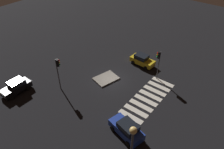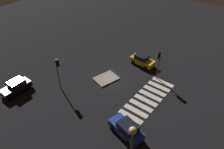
{
  "view_description": "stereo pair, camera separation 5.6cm",
  "coord_description": "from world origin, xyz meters",
  "px_view_note": "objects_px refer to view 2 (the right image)",
  "views": [
    {
      "loc": [
        -18.8,
        -14.66,
        19.18
      ],
      "look_at": [
        0.0,
        0.0,
        1.0
      ],
      "focal_mm": 34.63,
      "sensor_mm": 36.0,
      "label": 1
    },
    {
      "loc": [
        -18.76,
        -14.71,
        19.18
      ],
      "look_at": [
        0.0,
        0.0,
        1.0
      ],
      "focal_mm": 34.63,
      "sensor_mm": 36.0,
      "label": 2
    }
  ],
  "objects_px": {
    "car_black": "(16,87)",
    "traffic_light_east": "(159,59)",
    "traffic_island": "(106,78)",
    "car_blue": "(126,129)",
    "car_yellow": "(142,60)",
    "street_lamp": "(131,148)",
    "traffic_light_west": "(58,67)"
  },
  "relations": [
    {
      "from": "car_black",
      "to": "traffic_light_east",
      "type": "bearing_deg",
      "value": 136.64
    },
    {
      "from": "traffic_island",
      "to": "car_blue",
      "type": "distance_m",
      "value": 9.85
    },
    {
      "from": "car_yellow",
      "to": "traffic_light_east",
      "type": "relative_size",
      "value": 0.88
    },
    {
      "from": "traffic_island",
      "to": "car_yellow",
      "type": "bearing_deg",
      "value": -18.33
    },
    {
      "from": "traffic_island",
      "to": "car_blue",
      "type": "relative_size",
      "value": 0.87
    },
    {
      "from": "car_yellow",
      "to": "car_black",
      "type": "bearing_deg",
      "value": -118.52
    },
    {
      "from": "street_lamp",
      "to": "car_blue",
      "type": "bearing_deg",
      "value": 37.19
    },
    {
      "from": "traffic_island",
      "to": "traffic_light_west",
      "type": "distance_m",
      "value": 7.17
    },
    {
      "from": "car_black",
      "to": "traffic_light_west",
      "type": "xyz_separation_m",
      "value": [
        4.01,
        -4.17,
        2.73
      ]
    },
    {
      "from": "car_blue",
      "to": "car_black",
      "type": "distance_m",
      "value": 15.64
    },
    {
      "from": "traffic_island",
      "to": "traffic_light_west",
      "type": "bearing_deg",
      "value": 147.32
    },
    {
      "from": "traffic_light_east",
      "to": "traffic_light_west",
      "type": "bearing_deg",
      "value": 5.87
    },
    {
      "from": "car_yellow",
      "to": "traffic_light_west",
      "type": "xyz_separation_m",
      "value": [
        -11.56,
        5.47,
        2.74
      ]
    },
    {
      "from": "car_black",
      "to": "traffic_light_east",
      "type": "height_order",
      "value": "traffic_light_east"
    },
    {
      "from": "traffic_island",
      "to": "car_blue",
      "type": "height_order",
      "value": "car_blue"
    },
    {
      "from": "car_blue",
      "to": "car_yellow",
      "type": "relative_size",
      "value": 1.1
    },
    {
      "from": "car_yellow",
      "to": "street_lamp",
      "type": "relative_size",
      "value": 0.53
    },
    {
      "from": "car_blue",
      "to": "traffic_island",
      "type": "bearing_deg",
      "value": -24.92
    },
    {
      "from": "car_blue",
      "to": "street_lamp",
      "type": "relative_size",
      "value": 0.58
    },
    {
      "from": "car_blue",
      "to": "street_lamp",
      "type": "height_order",
      "value": "street_lamp"
    },
    {
      "from": "car_black",
      "to": "traffic_island",
      "type": "bearing_deg",
      "value": 140.9
    },
    {
      "from": "street_lamp",
      "to": "traffic_light_east",
      "type": "bearing_deg",
      "value": 20.08
    },
    {
      "from": "car_blue",
      "to": "traffic_light_east",
      "type": "xyz_separation_m",
      "value": [
        10.54,
        2.26,
        2.49
      ]
    },
    {
      "from": "car_black",
      "to": "traffic_light_west",
      "type": "bearing_deg",
      "value": 133.9
    },
    {
      "from": "traffic_light_west",
      "to": "traffic_light_east",
      "type": "bearing_deg",
      "value": -5.23
    },
    {
      "from": "car_yellow",
      "to": "traffic_light_east",
      "type": "height_order",
      "value": "traffic_light_east"
    },
    {
      "from": "traffic_light_east",
      "to": "street_lamp",
      "type": "xyz_separation_m",
      "value": [
        -14.58,
        -5.33,
        1.68
      ]
    },
    {
      "from": "traffic_light_west",
      "to": "car_blue",
      "type": "bearing_deg",
      "value": -56.96
    },
    {
      "from": "traffic_light_east",
      "to": "traffic_island",
      "type": "bearing_deg",
      "value": -2.54
    },
    {
      "from": "traffic_island",
      "to": "traffic_light_west",
      "type": "xyz_separation_m",
      "value": [
        -5.28,
        3.39,
        3.46
      ]
    },
    {
      "from": "traffic_light_west",
      "to": "street_lamp",
      "type": "bearing_deg",
      "value": -71.74
    },
    {
      "from": "traffic_island",
      "to": "traffic_light_east",
      "type": "distance_m",
      "value": 7.8
    }
  ]
}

